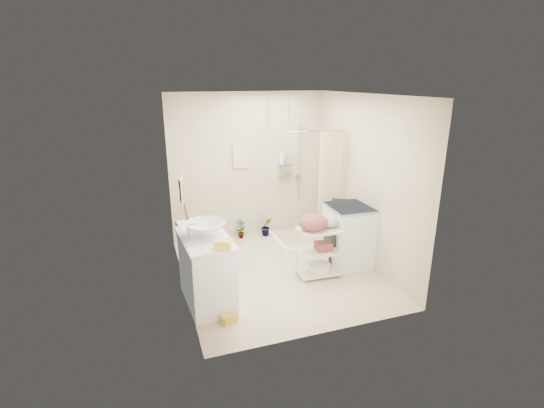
# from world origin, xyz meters

# --- Properties ---
(floor) EXTENTS (3.20, 3.20, 0.00)m
(floor) POSITION_xyz_m (0.00, 0.00, 0.00)
(floor) COLOR beige
(floor) RESTS_ON ground
(ceiling) EXTENTS (2.80, 3.20, 0.04)m
(ceiling) POSITION_xyz_m (0.00, 0.00, 2.60)
(ceiling) COLOR silver
(ceiling) RESTS_ON ground
(wall_back) EXTENTS (2.80, 0.04, 2.60)m
(wall_back) POSITION_xyz_m (0.00, 1.60, 1.30)
(wall_back) COLOR beige
(wall_back) RESTS_ON ground
(wall_front) EXTENTS (2.80, 0.04, 2.60)m
(wall_front) POSITION_xyz_m (0.00, -1.60, 1.30)
(wall_front) COLOR beige
(wall_front) RESTS_ON ground
(wall_left) EXTENTS (0.04, 3.20, 2.60)m
(wall_left) POSITION_xyz_m (-1.40, 0.00, 1.30)
(wall_left) COLOR beige
(wall_left) RESTS_ON ground
(wall_right) EXTENTS (0.04, 3.20, 2.60)m
(wall_right) POSITION_xyz_m (1.40, 0.00, 1.30)
(wall_right) COLOR beige
(wall_right) RESTS_ON ground
(vanity) EXTENTS (0.65, 1.08, 0.91)m
(vanity) POSITION_xyz_m (-1.16, -0.49, 0.46)
(vanity) COLOR white
(vanity) RESTS_ON ground
(sink) EXTENTS (0.64, 0.64, 0.18)m
(sink) POSITION_xyz_m (-1.14, -0.44, 1.00)
(sink) COLOR silver
(sink) RESTS_ON vanity
(counter_basket) EXTENTS (0.24, 0.22, 0.11)m
(counter_basket) POSITION_xyz_m (-1.01, -0.91, 0.97)
(counter_basket) COLOR #F7F149
(counter_basket) RESTS_ON vanity
(floor_basket) EXTENTS (0.33, 0.29, 0.14)m
(floor_basket) POSITION_xyz_m (-1.01, -1.02, 0.07)
(floor_basket) COLOR gold
(floor_basket) RESTS_ON ground
(toilet) EXTENTS (0.76, 0.48, 0.73)m
(toilet) POSITION_xyz_m (-1.04, 0.60, 0.37)
(toilet) COLOR silver
(toilet) RESTS_ON ground
(mop) EXTENTS (0.13, 0.13, 1.20)m
(mop) POSITION_xyz_m (-1.21, 1.45, 0.60)
(mop) COLOR #A10410
(mop) RESTS_ON ground
(potted_plant_a) EXTENTS (0.19, 0.13, 0.36)m
(potted_plant_a) POSITION_xyz_m (-0.21, 1.46, 0.18)
(potted_plant_a) COLOR brown
(potted_plant_a) RESTS_ON ground
(potted_plant_b) EXTENTS (0.21, 0.18, 0.36)m
(potted_plant_b) POSITION_xyz_m (0.28, 1.43, 0.18)
(potted_plant_b) COLOR brown
(potted_plant_b) RESTS_ON ground
(hanging_towel) EXTENTS (0.28, 0.03, 0.42)m
(hanging_towel) POSITION_xyz_m (-0.15, 1.58, 1.50)
(hanging_towel) COLOR #D3BD8D
(hanging_towel) RESTS_ON wall_back
(towel_ring) EXTENTS (0.04, 0.22, 0.34)m
(towel_ring) POSITION_xyz_m (-1.38, -0.20, 1.47)
(towel_ring) COLOR #EDDA8A
(towel_ring) RESTS_ON wall_left
(tp_holder) EXTENTS (0.08, 0.12, 0.14)m
(tp_holder) POSITION_xyz_m (-1.36, 0.05, 0.72)
(tp_holder) COLOR white
(tp_holder) RESTS_ON wall_left
(shower) EXTENTS (1.10, 1.10, 2.10)m
(shower) POSITION_xyz_m (0.85, 1.05, 1.05)
(shower) COLOR white
(shower) RESTS_ON ground
(shampoo_bottle_a) EXTENTS (0.11, 0.11, 0.22)m
(shampoo_bottle_a) POSITION_xyz_m (0.60, 1.51, 1.43)
(shampoo_bottle_a) COLOR white
(shampoo_bottle_a) RESTS_ON shower
(shampoo_bottle_b) EXTENTS (0.11, 0.11, 0.18)m
(shampoo_bottle_b) POSITION_xyz_m (0.71, 1.50, 1.41)
(shampoo_bottle_b) COLOR #4B69B1
(shampoo_bottle_b) RESTS_ON shower
(washing_machine) EXTENTS (0.69, 0.71, 0.96)m
(washing_machine) POSITION_xyz_m (1.14, -0.10, 0.48)
(washing_machine) COLOR silver
(washing_machine) RESTS_ON ground
(laundry_rack) EXTENTS (0.66, 0.40, 0.88)m
(laundry_rack) POSITION_xyz_m (0.53, -0.30, 0.44)
(laundry_rack) COLOR beige
(laundry_rack) RESTS_ON ground
(ironing_board) EXTENTS (0.31, 0.12, 1.07)m
(ironing_board) POSITION_xyz_m (0.99, -0.03, 0.54)
(ironing_board) COLOR black
(ironing_board) RESTS_ON ground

